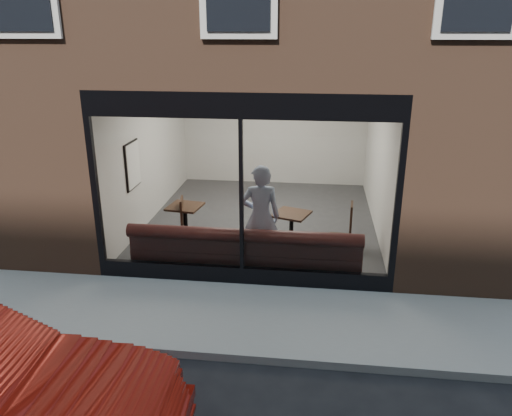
# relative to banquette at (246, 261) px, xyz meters

# --- Properties ---
(ground) EXTENTS (120.00, 120.00, 0.00)m
(ground) POSITION_rel_banquette_xyz_m (0.00, -2.45, -0.23)
(ground) COLOR black
(ground) RESTS_ON ground
(sidewalk_near) EXTENTS (40.00, 2.00, 0.01)m
(sidewalk_near) POSITION_rel_banquette_xyz_m (0.00, -1.45, -0.22)
(sidewalk_near) COLOR gray
(sidewalk_near) RESTS_ON ground
(kerb_near) EXTENTS (40.00, 0.10, 0.12)m
(kerb_near) POSITION_rel_banquette_xyz_m (0.00, -2.50, -0.17)
(kerb_near) COLOR gray
(kerb_near) RESTS_ON ground
(host_building_pier_left) EXTENTS (2.50, 12.00, 3.20)m
(host_building_pier_left) POSITION_rel_banquette_xyz_m (-3.75, 5.55, 1.38)
(host_building_pier_left) COLOR brown
(host_building_pier_left) RESTS_ON ground
(host_building_pier_right) EXTENTS (2.50, 12.00, 3.20)m
(host_building_pier_right) POSITION_rel_banquette_xyz_m (3.75, 5.55, 1.38)
(host_building_pier_right) COLOR brown
(host_building_pier_right) RESTS_ON ground
(host_building_backfill) EXTENTS (5.00, 6.00, 3.20)m
(host_building_backfill) POSITION_rel_banquette_xyz_m (0.00, 8.55, 1.38)
(host_building_backfill) COLOR brown
(host_building_backfill) RESTS_ON ground
(cafe_floor) EXTENTS (6.00, 6.00, 0.00)m
(cafe_floor) POSITION_rel_banquette_xyz_m (0.00, 2.55, -0.21)
(cafe_floor) COLOR #2D2D30
(cafe_floor) RESTS_ON ground
(cafe_ceiling) EXTENTS (6.00, 6.00, 0.00)m
(cafe_ceiling) POSITION_rel_banquette_xyz_m (0.00, 2.55, 2.97)
(cafe_ceiling) COLOR white
(cafe_ceiling) RESTS_ON host_building_upper
(cafe_wall_back) EXTENTS (5.00, 0.00, 5.00)m
(cafe_wall_back) POSITION_rel_banquette_xyz_m (0.00, 5.54, 1.37)
(cafe_wall_back) COLOR silver
(cafe_wall_back) RESTS_ON ground
(cafe_wall_left) EXTENTS (0.00, 6.00, 6.00)m
(cafe_wall_left) POSITION_rel_banquette_xyz_m (-2.49, 2.55, 1.37)
(cafe_wall_left) COLOR silver
(cafe_wall_left) RESTS_ON ground
(cafe_wall_right) EXTENTS (0.00, 6.00, 6.00)m
(cafe_wall_right) POSITION_rel_banquette_xyz_m (2.49, 2.55, 1.37)
(cafe_wall_right) COLOR silver
(cafe_wall_right) RESTS_ON ground
(storefront_kick) EXTENTS (5.00, 0.10, 0.30)m
(storefront_kick) POSITION_rel_banquette_xyz_m (0.00, -0.40, -0.08)
(storefront_kick) COLOR black
(storefront_kick) RESTS_ON ground
(storefront_header) EXTENTS (5.00, 0.10, 0.40)m
(storefront_header) POSITION_rel_banquette_xyz_m (0.00, -0.40, 2.77)
(storefront_header) COLOR black
(storefront_header) RESTS_ON host_building_upper
(storefront_mullion) EXTENTS (0.06, 0.10, 2.50)m
(storefront_mullion) POSITION_rel_banquette_xyz_m (0.00, -0.40, 1.32)
(storefront_mullion) COLOR black
(storefront_mullion) RESTS_ON storefront_kick
(storefront_glass) EXTENTS (4.80, 0.00, 4.80)m
(storefront_glass) POSITION_rel_banquette_xyz_m (0.00, -0.43, 1.33)
(storefront_glass) COLOR white
(storefront_glass) RESTS_ON storefront_kick
(banquette) EXTENTS (4.00, 0.55, 0.45)m
(banquette) POSITION_rel_banquette_xyz_m (0.00, 0.00, 0.00)
(banquette) COLOR #3A1516
(banquette) RESTS_ON cafe_floor
(person) EXTENTS (0.74, 0.54, 1.90)m
(person) POSITION_rel_banquette_xyz_m (0.23, 0.31, 0.72)
(person) COLOR #9EB1D5
(person) RESTS_ON cafe_floor
(cafe_table_left) EXTENTS (0.72, 0.72, 0.04)m
(cafe_table_left) POSITION_rel_banquette_xyz_m (-1.40, 1.26, 0.52)
(cafe_table_left) COLOR black
(cafe_table_left) RESTS_ON cafe_floor
(cafe_table_right) EXTENTS (0.80, 0.80, 0.04)m
(cafe_table_right) POSITION_rel_banquette_xyz_m (0.74, 1.09, 0.52)
(cafe_table_right) COLOR black
(cafe_table_right) RESTS_ON cafe_floor
(cafe_chair_left) EXTENTS (0.52, 0.52, 0.04)m
(cafe_chair_left) POSITION_rel_banquette_xyz_m (-1.62, 1.10, 0.01)
(cafe_chair_left) COLOR black
(cafe_chair_left) RESTS_ON cafe_floor
(cafe_chair_right) EXTENTS (0.45, 0.45, 0.04)m
(cafe_chair_right) POSITION_rel_banquette_xyz_m (1.69, 1.23, 0.01)
(cafe_chair_right) COLOR black
(cafe_chair_right) RESTS_ON cafe_floor
(wall_poster) EXTENTS (0.02, 0.66, 0.88)m
(wall_poster) POSITION_rel_banquette_xyz_m (-2.45, 1.38, 1.31)
(wall_poster) COLOR white
(wall_poster) RESTS_ON cafe_wall_left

